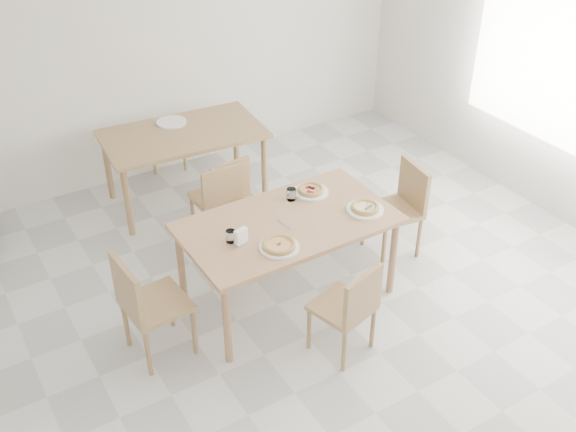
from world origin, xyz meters
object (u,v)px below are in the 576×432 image
plate_mushroom (365,210)px  tumbler_a (231,236)px  plate_pepperoni (311,192)px  pizza_pepperoni (311,189)px  chair_back_s (218,196)px  chair_south (351,305)px  chair_back_n (165,126)px  tumbler_b (291,194)px  second_table (183,140)px  chair_west (145,301)px  pizza_margherita (279,245)px  chair_north (238,200)px  napkin_holder (241,237)px  plate_margherita (279,247)px  pizza_mushroom (365,207)px  plate_empty (171,122)px  main_table (288,229)px  chair_east (401,203)px

plate_mushroom → tumbler_a: tumbler_a is taller
plate_pepperoni → pizza_pepperoni: 0.02m
chair_back_s → pizza_pepperoni: bearing=121.8°
chair_south → chair_back_n: chair_south is taller
tumbler_b → second_table: size_ratio=0.06×
chair_south → pizza_pepperoni: 1.15m
chair_west → plate_pepperoni: chair_west is taller
chair_south → pizza_margherita: 0.67m
second_table → chair_south: bearing=-82.8°
chair_north → second_table: chair_north is taller
plate_pepperoni → tumbler_a: 0.92m
napkin_holder → tumbler_a: bearing=113.6°
chair_south → tumbler_b: (0.14, 1.04, 0.34)m
chair_back_n → plate_margherita: bearing=-79.1°
plate_pepperoni → pizza_mushroom: pizza_mushroom is taller
chair_south → plate_empty: (-0.12, 2.86, 0.30)m
chair_north → second_table: size_ratio=0.50×
plate_margherita → chair_west: bearing=166.5°
plate_pepperoni → pizza_margherita: 0.81m
tumbler_b → second_table: tumbler_b is taller
second_table → pizza_pepperoni: bearing=-69.4°
napkin_holder → plate_empty: 2.18m
second_table → tumbler_a: bearing=-98.4°
chair_west → plate_pepperoni: (1.59, 0.29, 0.25)m
main_table → chair_south: (0.04, -0.79, -0.22)m
main_table → second_table: (-0.07, 1.83, -0.01)m
pizza_margherita → tumbler_a: 0.37m
chair_west → plate_empty: (1.13, 2.11, 0.25)m
pizza_margherita → second_table: 2.11m
pizza_pepperoni → plate_mushroom: bearing=-64.1°
chair_west → chair_back_s: (1.11, 1.07, -0.05)m
chair_north → plate_pepperoni: 0.78m
tumbler_b → napkin_holder: size_ratio=0.79×
tumbler_a → chair_west: bearing=-178.1°
main_table → pizza_mushroom: size_ratio=6.30×
plate_margherita → chair_back_s: 1.35m
pizza_pepperoni → tumbler_b: size_ratio=2.49×
chair_south → tumbler_a: size_ratio=8.26×
pizza_margherita → second_table: (0.17, 2.10, -0.11)m
pizza_margherita → pizza_mushroom: 0.84m
tumbler_a → napkin_holder: 0.08m
chair_north → plate_mushroom: chair_north is taller
chair_east → pizza_pepperoni: bearing=-96.7°
plate_margherita → second_table: (0.17, 2.10, -0.09)m
tumbler_b → napkin_holder: bearing=-152.7°
pizza_margherita → tumbler_b: tumbler_b is taller
plate_pepperoni → plate_margherita: bearing=-139.6°
chair_west → chair_north: bearing=-57.7°
plate_pepperoni → napkin_holder: size_ratio=2.28×
chair_back_s → chair_back_n: bearing=-95.1°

